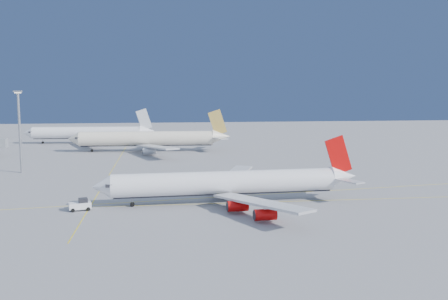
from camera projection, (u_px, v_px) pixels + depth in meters
ground at (257, 190)px, 128.26m from camera, size 500.00×500.00×0.00m
taxiway_lines at (198, 186)px, 132.71m from camera, size 118.86×140.00×0.02m
airliner_virgin at (231, 183)px, 113.34m from camera, size 61.20×54.92×15.10m
airliner_etihad at (150, 139)px, 204.23m from camera, size 66.20×61.15×17.28m
airliner_third at (90, 133)px, 233.70m from camera, size 61.16×56.34×16.41m
pushback_tug at (81, 205)px, 106.68m from camera, size 4.98×3.69×2.56m
light_mast at (19, 125)px, 151.89m from camera, size 2.18×2.18×25.19m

